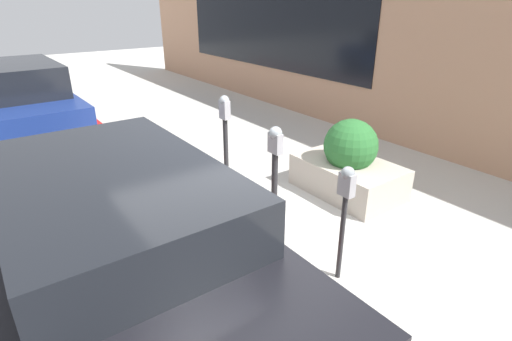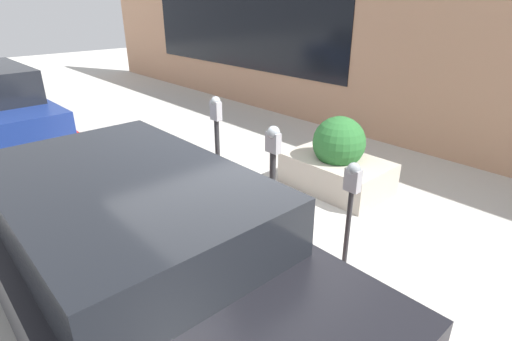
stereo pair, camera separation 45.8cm
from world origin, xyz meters
name	(u,v)px [view 1 (the left image)]	position (x,y,z in m)	size (l,w,h in m)	color
ground_plane	(248,240)	(0.00, 0.00, 0.00)	(40.00, 40.00, 0.00)	beige
curb_strip	(242,241)	(0.00, 0.08, 0.02)	(24.50, 0.16, 0.04)	red
building_facade	(472,47)	(0.00, -4.47, 1.97)	(24.50, 0.17, 3.93)	tan
parking_meter_nearest	(345,199)	(-1.13, -0.38, 0.92)	(0.16, 0.13, 1.27)	#232326
parking_meter_second	(275,162)	(0.03, -0.43, 0.92)	(0.19, 0.16, 1.36)	#232326
parking_meter_middle	(225,132)	(1.11, -0.41, 1.01)	(0.16, 0.13, 1.52)	#232326
planter_box	(349,165)	(0.20, -1.97, 0.44)	(1.54, 0.99, 1.14)	#B2A899
parked_car_middle	(112,235)	(-0.23, 1.61, 0.79)	(4.80, 1.90, 1.49)	black
parked_car_rear	(17,103)	(5.45, 1.63, 0.85)	(4.24, 1.84, 1.61)	navy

